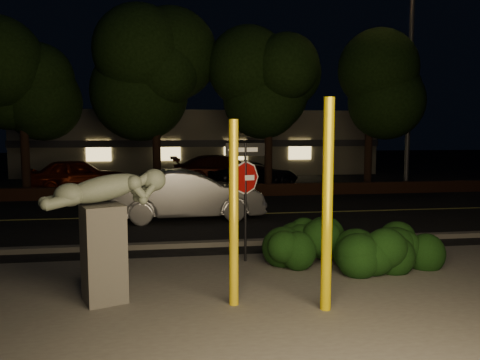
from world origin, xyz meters
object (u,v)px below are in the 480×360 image
yellow_pole_left (234,214)px  parked_car_red (78,175)px  signpost (245,178)px  parked_car_dark (254,175)px  yellow_pole_right (327,206)px  streetlight (407,48)px  sculpture (105,222)px  parked_car_darkred (225,171)px  silver_sedan (187,195)px

yellow_pole_left → parked_car_red: (-5.13, 15.16, -0.71)m
signpost → parked_car_dark: (2.47, 12.82, -1.14)m
yellow_pole_left → parked_car_dark: (3.04, 15.23, -0.82)m
yellow_pole_right → streetlight: (8.55, 14.02, 4.91)m
yellow_pole_right → sculpture: yellow_pole_right is taller
yellow_pole_right → sculpture: (-3.34, 0.88, -0.31)m
parked_car_darkred → sculpture: bearing=162.7°
parked_car_darkred → parked_car_dark: 1.52m
parked_car_red → yellow_pole_right: bearing=-169.1°
yellow_pole_left → parked_car_darkred: size_ratio=0.54×
yellow_pole_right → silver_sedan: size_ratio=0.69×
parked_car_darkred → silver_sedan: bearing=162.0°
silver_sedan → parked_car_red: bearing=27.5°
yellow_pole_left → sculpture: bearing=166.5°
yellow_pole_right → streetlight: size_ratio=0.29×
yellow_pole_right → streetlight: 17.14m
yellow_pole_left → streetlight: streetlight is taller
parked_car_dark → parked_car_darkred: bearing=40.9°
yellow_pole_left → sculpture: size_ratio=1.38×
sculpture → streetlight: streetlight is taller
silver_sedan → parked_car_darkred: parked_car_darkred is taller
signpost → silver_sedan: 5.14m
parked_car_dark → yellow_pole_right: bearing=155.2°
signpost → parked_car_red: signpost is taller
yellow_pole_left → parked_car_darkred: yellow_pole_left is taller
sculpture → signpost: bearing=16.1°
yellow_pole_left → yellow_pole_right: (1.35, -0.40, 0.16)m
parked_car_red → streetlight: bearing=-107.6°
parked_car_darkred → streetlight: bearing=-110.1°
yellow_pole_right → parked_car_darkred: bearing=88.6°
silver_sedan → yellow_pole_right: bearing=-170.4°
parked_car_red → parked_car_darkred: 6.92m
sculpture → yellow_pole_left: bearing=-34.5°
streetlight → silver_sedan: size_ratio=2.35×
sculpture → yellow_pole_right: bearing=-35.8°
streetlight → silver_sedan: streetlight is taller
parked_car_red → yellow_pole_left: bearing=-173.0°
parked_car_darkred → parked_car_dark: bearing=-124.3°
streetlight → parked_car_dark: size_ratio=2.43×
parked_car_red → parked_car_darkred: size_ratio=0.81×
silver_sedan → parked_car_red: 9.11m
yellow_pole_left → streetlight: bearing=54.0°
yellow_pole_right → signpost: (-0.78, 2.81, 0.15)m
parked_car_dark → streetlight: bearing=-121.9°
silver_sedan → parked_car_dark: silver_sedan is taller
yellow_pole_right → parked_car_red: 16.89m
sculpture → parked_car_red: bearing=81.1°
yellow_pole_left → parked_car_red: yellow_pole_left is taller
sculpture → streetlight: 18.47m
streetlight → parked_car_darkred: streetlight is taller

